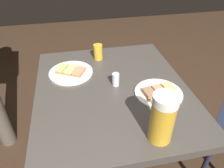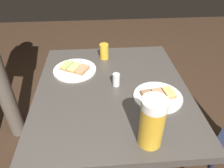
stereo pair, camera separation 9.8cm
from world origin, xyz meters
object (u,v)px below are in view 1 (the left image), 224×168
at_px(plate_near, 71,72).
at_px(beer_mug, 163,117).
at_px(beer_glass_small, 98,52).
at_px(salt_shaker, 116,79).
at_px(plate_far, 159,92).

relative_size(plate_near, beer_mug, 1.17).
relative_size(beer_mug, beer_glass_small, 2.20).
relative_size(beer_mug, salt_shaker, 3.01).
bearing_deg(plate_far, beer_mug, 158.95).
xyz_separation_m(beer_glass_small, salt_shaker, (-0.26, -0.04, -0.01)).
xyz_separation_m(plate_near, plate_far, (-0.25, -0.38, -0.00)).
height_order(plate_far, salt_shaker, salt_shaker).
relative_size(plate_near, salt_shaker, 3.53).
bearing_deg(beer_mug, plate_far, -21.05).
bearing_deg(plate_far, beer_glass_small, 30.12).
height_order(plate_near, plate_far, same).
height_order(beer_glass_small, salt_shaker, beer_glass_small).
height_order(plate_far, beer_mug, beer_mug).
xyz_separation_m(beer_mug, beer_glass_small, (0.60, 0.13, -0.05)).
distance_m(plate_near, beer_glass_small, 0.20).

